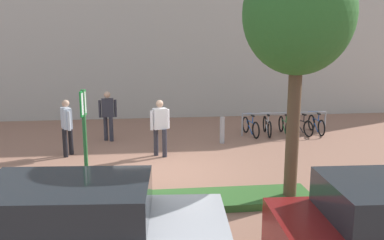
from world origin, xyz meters
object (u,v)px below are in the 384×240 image
object	(u,v)px
bollard_steel	(222,130)
bike_rack_cluster	(284,125)
person_shirt_blue	(67,124)
person_suited_navy	(108,113)
person_shirt_white	(160,124)
parking_sign_post	(85,133)
car_silver_sedan	(79,233)
tree_sidewalk	(298,16)
bike_at_sign	(89,191)

from	to	relation	value
bollard_steel	bike_rack_cluster	bearing A→B (deg)	20.95
person_shirt_blue	person_suited_navy	size ratio (longest dim) A/B	1.00
bollard_steel	person_shirt_white	world-z (taller)	person_shirt_white
bike_rack_cluster	person_suited_navy	xyz separation A→B (m)	(-6.32, -0.17, 0.64)
parking_sign_post	car_silver_sedan	bearing A→B (deg)	-85.48
bike_rack_cluster	car_silver_sedan	size ratio (longest dim) A/B	0.73
person_suited_navy	bike_rack_cluster	bearing A→B (deg)	1.58
tree_sidewalk	parking_sign_post	xyz separation A→B (m)	(-4.36, 0.13, -2.34)
bike_at_sign	tree_sidewalk	bearing A→B (deg)	-3.54
bike_rack_cluster	car_silver_sedan	xyz separation A→B (m)	(-6.10, -8.61, 0.41)
tree_sidewalk	person_shirt_white	xyz separation A→B (m)	(-2.68, 3.85, -3.02)
parking_sign_post	person_suited_navy	world-z (taller)	parking_sign_post
tree_sidewalk	person_shirt_blue	distance (m)	7.53
tree_sidewalk	parking_sign_post	size ratio (longest dim) A/B	2.08
person_shirt_white	bike_rack_cluster	bearing A→B (deg)	25.90
person_suited_navy	bike_at_sign	bearing A→B (deg)	-89.93
bollard_steel	person_shirt_blue	xyz separation A→B (m)	(-4.91, -0.92, 0.53)
bike_at_sign	person_shirt_blue	xyz separation A→B (m)	(-1.09, 3.96, 0.63)
parking_sign_post	person_shirt_white	xyz separation A→B (m)	(1.69, 3.72, -0.68)
bike_rack_cluster	bollard_steel	world-z (taller)	bollard_steel
parking_sign_post	bollard_steel	world-z (taller)	parking_sign_post
parking_sign_post	bike_rack_cluster	world-z (taller)	parking_sign_post
bike_rack_cluster	person_suited_navy	size ratio (longest dim) A/B	1.87
tree_sidewalk	car_silver_sedan	size ratio (longest dim) A/B	1.20
car_silver_sedan	bike_at_sign	bearing A→B (deg)	94.30
bollard_steel	parking_sign_post	bearing A→B (deg)	-127.33
bike_rack_cluster	tree_sidewalk	bearing A→B (deg)	-107.72
person_shirt_white	car_silver_sedan	bearing A→B (deg)	-103.06
bike_at_sign	car_silver_sedan	xyz separation A→B (m)	(0.21, -2.78, 0.41)
bollard_steel	car_silver_sedan	size ratio (longest dim) A/B	0.20
parking_sign_post	car_silver_sedan	distance (m)	2.80
bike_at_sign	bollard_steel	size ratio (longest dim) A/B	1.87
person_suited_navy	car_silver_sedan	world-z (taller)	person_suited_navy
parking_sign_post	person_shirt_blue	size ratio (longest dim) A/B	1.48
parking_sign_post	person_shirt_blue	world-z (taller)	parking_sign_post
tree_sidewalk	bollard_steel	xyz separation A→B (m)	(-0.53, 5.15, -3.55)
car_silver_sedan	person_shirt_blue	bearing A→B (deg)	100.87
parking_sign_post	person_shirt_white	bearing A→B (deg)	65.65
person_shirt_blue	person_suited_navy	bearing A→B (deg)	57.58
bike_rack_cluster	person_shirt_white	size ratio (longest dim) A/B	1.87
parking_sign_post	bike_at_sign	size ratio (longest dim) A/B	1.52
parking_sign_post	tree_sidewalk	bearing A→B (deg)	-1.70
parking_sign_post	bike_at_sign	bearing A→B (deg)	90.03
car_silver_sedan	person_shirt_white	bearing A→B (deg)	76.94
person_suited_navy	tree_sidewalk	bearing A→B (deg)	-53.60
tree_sidewalk	person_shirt_blue	xyz separation A→B (m)	(-5.45, 4.23, -3.02)
bollard_steel	person_suited_navy	xyz separation A→B (m)	(-3.83, 0.78, 0.53)
bike_at_sign	person_shirt_white	size ratio (longest dim) A/B	0.98
person_suited_navy	person_shirt_white	bearing A→B (deg)	-50.76
person_suited_navy	car_silver_sedan	distance (m)	8.44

